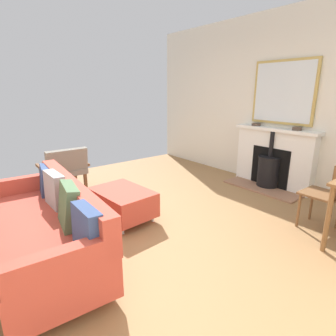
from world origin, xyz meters
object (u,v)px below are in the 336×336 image
fireplace (272,162)px  sofa (46,227)px  ottoman (123,202)px  mantel_bowl_near (256,124)px  armchair_accent (65,168)px  dining_chair_near_fireplace (330,191)px  mantel_bowl_far (297,128)px

fireplace → sofa: size_ratio=0.71×
ottoman → sofa: bearing=17.4°
mantel_bowl_near → armchair_accent: bearing=-25.5°
mantel_bowl_near → dining_chair_near_fireplace: 1.97m
fireplace → armchair_accent: (2.90, -1.77, 0.01)m
fireplace → ottoman: 2.67m
ottoman → armchair_accent: bearing=-77.8°
fireplace → sofa: (3.63, -0.17, -0.09)m
mantel_bowl_near → ottoman: size_ratio=0.18×
mantel_bowl_far → ottoman: bearing=-17.4°
sofa → armchair_accent: bearing=-114.3°
fireplace → ottoman: bearing=-10.4°
dining_chair_near_fireplace → armchair_accent: bearing=-56.8°
mantel_bowl_near → armchair_accent: (2.92, -1.39, -0.58)m
fireplace → ottoman: fireplace is taller
ottoman → dining_chair_near_fireplace: dining_chair_near_fireplace is taller
fireplace → ottoman: (2.62, -0.48, -0.20)m
mantel_bowl_near → ottoman: 2.76m
mantel_bowl_near → sofa: 3.71m
armchair_accent → mantel_bowl_near: bearing=154.5°
sofa → ottoman: sofa is taller
mantel_bowl_near → ottoman: mantel_bowl_near is taller
sofa → armchair_accent: size_ratio=2.60×
mantel_bowl_far → fireplace: bearing=-87.5°
mantel_bowl_far → armchair_accent: bearing=-36.0°
mantel_bowl_near → mantel_bowl_far: bearing=90.0°
sofa → dining_chair_near_fireplace: bearing=152.1°
mantel_bowl_far → sofa: bearing=-8.0°
fireplace → mantel_bowl_near: (-0.01, -0.39, 0.59)m
mantel_bowl_near → sofa: bearing=3.4°
fireplace → sofa: 3.63m
mantel_bowl_far → sofa: (3.64, -0.51, -0.69)m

